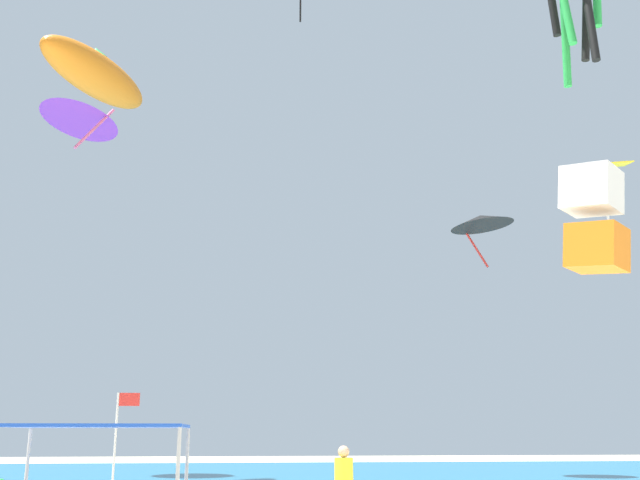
# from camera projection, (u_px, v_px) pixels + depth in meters

# --- Properties ---
(ocean_strip) EXTENTS (110.00, 24.13, 0.03)m
(ocean_strip) POSITION_uv_depth(u_px,v_px,m) (282.00, 471.00, 40.66)
(ocean_strip) COLOR #1E6B93
(ocean_strip) RESTS_ON ground
(canopy_tent) EXTENTS (3.25, 2.82, 2.21)m
(canopy_tent) POSITION_uv_depth(u_px,v_px,m) (99.00, 430.00, 14.01)
(canopy_tent) COLOR #B2B2B7
(canopy_tent) RESTS_ON ground
(person_leftmost) EXTENTS (0.45, 0.42, 1.77)m
(person_leftmost) POSITION_uv_depth(u_px,v_px,m) (344.00, 479.00, 16.66)
(person_leftmost) COLOR black
(person_leftmost) RESTS_ON ground
(banner_flag) EXTENTS (0.61, 0.06, 3.11)m
(banner_flag) POSITION_uv_depth(u_px,v_px,m) (118.00, 438.00, 19.93)
(banner_flag) COLOR silver
(banner_flag) RESTS_ON ground
(kite_delta_purple) EXTENTS (6.16, 6.15, 3.72)m
(kite_delta_purple) POSITION_uv_depth(u_px,v_px,m) (81.00, 115.00, 41.53)
(kite_delta_purple) COLOR purple
(kite_box_white) EXTENTS (1.98, 1.98, 2.97)m
(kite_box_white) POSITION_uv_depth(u_px,v_px,m) (594.00, 219.00, 20.24)
(kite_box_white) COLOR white
(kite_inflatable_orange) EXTENTS (5.72, 7.42, 2.86)m
(kite_inflatable_orange) POSITION_uv_depth(u_px,v_px,m) (95.00, 74.00, 36.19)
(kite_inflatable_orange) COLOR orange
(kite_delta_black) EXTENTS (3.52, 3.48, 2.72)m
(kite_delta_black) POSITION_uv_depth(u_px,v_px,m) (481.00, 221.00, 39.11)
(kite_delta_black) COLOR black
(kite_diamond_yellow) EXTENTS (2.64, 2.61, 3.12)m
(kite_diamond_yellow) POSITION_uv_depth(u_px,v_px,m) (603.00, 169.00, 31.38)
(kite_diamond_yellow) COLOR yellow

